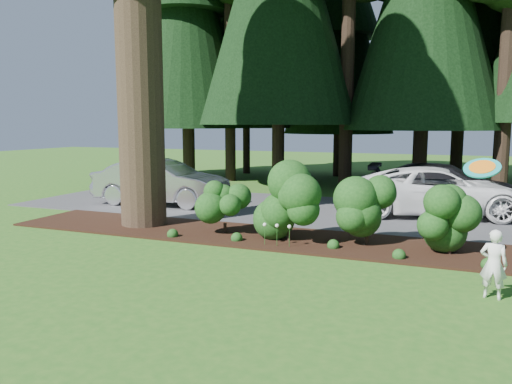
{
  "coord_description": "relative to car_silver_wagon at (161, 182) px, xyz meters",
  "views": [
    {
      "loc": [
        3.43,
        -8.17,
        2.85
      ],
      "look_at": [
        -0.74,
        2.21,
        1.3
      ],
      "focal_mm": 35.0,
      "sensor_mm": 36.0,
      "label": 1
    }
  ],
  "objects": [
    {
      "name": "mulch_bed",
      "position": [
        6.06,
        -3.33,
        -0.79
      ],
      "size": [
        16.0,
        2.5,
        0.05
      ],
      "primitive_type": "cube",
      "color": "black",
      "rests_on": "ground"
    },
    {
      "name": "car_white_suv",
      "position": [
        9.04,
        1.38,
        -0.04
      ],
      "size": [
        5.68,
        3.37,
        1.48
      ],
      "primitive_type": "imported",
      "rotation": [
        0.0,
        0.0,
        1.75
      ],
      "color": "white",
      "rests_on": "driveway"
    },
    {
      "name": "driveway",
      "position": [
        6.06,
        0.92,
        -0.8
      ],
      "size": [
        22.0,
        6.0,
        0.03
      ],
      "primitive_type": "cube",
      "color": "#38383A",
      "rests_on": "ground"
    },
    {
      "name": "frisbee",
      "position": [
        9.87,
        -6.21,
        1.34
      ],
      "size": [
        0.58,
        0.5,
        0.35
      ],
      "color": "teal",
      "rests_on": "ground"
    },
    {
      "name": "shrub_row",
      "position": [
        6.83,
        -3.44,
        -0.0
      ],
      "size": [
        6.53,
        1.6,
        1.61
      ],
      "color": "#133B12",
      "rests_on": "ground"
    },
    {
      "name": "car_silver_wagon",
      "position": [
        0.0,
        0.0,
        0.0
      ],
      "size": [
        4.84,
        1.92,
        1.57
      ],
      "primitive_type": "imported",
      "rotation": [
        0.0,
        0.0,
        1.63
      ],
      "color": "#AEAEB3",
      "rests_on": "driveway"
    },
    {
      "name": "child",
      "position": [
        10.14,
        -6.02,
        -0.24
      ],
      "size": [
        0.46,
        0.34,
        1.15
      ],
      "primitive_type": "imported",
      "rotation": [
        0.0,
        0.0,
        2.99
      ],
      "color": "white",
      "rests_on": "ground"
    },
    {
      "name": "ground",
      "position": [
        6.06,
        -6.58,
        -0.81
      ],
      "size": [
        80.0,
        80.0,
        0.0
      ],
      "primitive_type": "plane",
      "color": "#265A19",
      "rests_on": "ground"
    },
    {
      "name": "lily_cluster",
      "position": [
        5.76,
        -4.18,
        -0.32
      ],
      "size": [
        0.69,
        0.09,
        0.57
      ],
      "color": "#133B12",
      "rests_on": "ground"
    },
    {
      "name": "car_dark_suv",
      "position": [
        9.16,
        3.22,
        -0.06
      ],
      "size": [
        5.11,
        2.31,
        1.45
      ],
      "primitive_type": "imported",
      "rotation": [
        0.0,
        0.0,
        1.63
      ],
      "color": "black",
      "rests_on": "driveway"
    }
  ]
}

